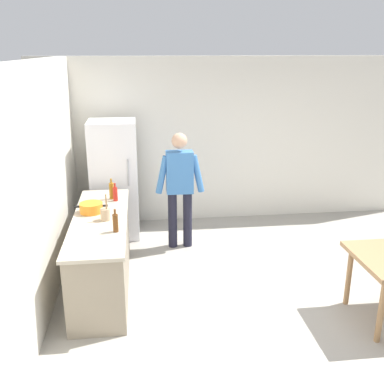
{
  "coord_description": "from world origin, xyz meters",
  "views": [
    {
      "loc": [
        -1.5,
        -4.19,
        2.81
      ],
      "look_at": [
        -0.84,
        1.26,
        1.03
      ],
      "focal_mm": 41.55,
      "sensor_mm": 36.0,
      "label": 1
    }
  ],
  "objects_px": {
    "cooking_pot": "(91,208)",
    "bottle_sauce_red": "(115,194)",
    "refrigerator": "(114,180)",
    "person": "(180,183)",
    "utensil_jar": "(105,214)",
    "bottle_oil_amber": "(112,191)",
    "bottle_beer_brown": "(115,223)"
  },
  "relations": [
    {
      "from": "refrigerator",
      "to": "bottle_oil_amber",
      "type": "bearing_deg",
      "value": -89.4
    },
    {
      "from": "cooking_pot",
      "to": "refrigerator",
      "type": "bearing_deg",
      "value": 81.33
    },
    {
      "from": "person",
      "to": "utensil_jar",
      "type": "relative_size",
      "value": 5.31
    },
    {
      "from": "cooking_pot",
      "to": "utensil_jar",
      "type": "xyz_separation_m",
      "value": [
        0.19,
        -0.28,
        0.02
      ]
    },
    {
      "from": "person",
      "to": "bottle_oil_amber",
      "type": "bearing_deg",
      "value": -159.42
    },
    {
      "from": "bottle_oil_amber",
      "to": "bottle_sauce_red",
      "type": "distance_m",
      "value": 0.1
    },
    {
      "from": "utensil_jar",
      "to": "bottle_sauce_red",
      "type": "bearing_deg",
      "value": 82.92
    },
    {
      "from": "utensil_jar",
      "to": "bottle_sauce_red",
      "type": "distance_m",
      "value": 0.69
    },
    {
      "from": "bottle_beer_brown",
      "to": "utensil_jar",
      "type": "bearing_deg",
      "value": 110.16
    },
    {
      "from": "refrigerator",
      "to": "cooking_pot",
      "type": "xyz_separation_m",
      "value": [
        -0.21,
        -1.4,
        0.06
      ]
    },
    {
      "from": "cooking_pot",
      "to": "bottle_sauce_red",
      "type": "xyz_separation_m",
      "value": [
        0.27,
        0.41,
        0.04
      ]
    },
    {
      "from": "bottle_sauce_red",
      "to": "cooking_pot",
      "type": "bearing_deg",
      "value": -124.01
    },
    {
      "from": "utensil_jar",
      "to": "bottle_beer_brown",
      "type": "bearing_deg",
      "value": -69.84
    },
    {
      "from": "refrigerator",
      "to": "bottle_oil_amber",
      "type": "distance_m",
      "value": 0.91
    },
    {
      "from": "bottle_sauce_red",
      "to": "bottle_oil_amber",
      "type": "bearing_deg",
      "value": 121.33
    },
    {
      "from": "refrigerator",
      "to": "bottle_sauce_red",
      "type": "xyz_separation_m",
      "value": [
        0.06,
        -0.99,
        0.1
      ]
    },
    {
      "from": "refrigerator",
      "to": "utensil_jar",
      "type": "relative_size",
      "value": 5.62
    },
    {
      "from": "refrigerator",
      "to": "bottle_beer_brown",
      "type": "xyz_separation_m",
      "value": [
        0.11,
        -2.04,
        0.11
      ]
    },
    {
      "from": "bottle_oil_amber",
      "to": "bottle_beer_brown",
      "type": "bearing_deg",
      "value": -85.0
    },
    {
      "from": "cooking_pot",
      "to": "utensil_jar",
      "type": "bearing_deg",
      "value": -56.09
    },
    {
      "from": "utensil_jar",
      "to": "refrigerator",
      "type": "bearing_deg",
      "value": 89.16
    },
    {
      "from": "person",
      "to": "cooking_pot",
      "type": "relative_size",
      "value": 4.25
    },
    {
      "from": "cooking_pot",
      "to": "bottle_beer_brown",
      "type": "xyz_separation_m",
      "value": [
        0.32,
        -0.64,
        0.05
      ]
    },
    {
      "from": "refrigerator",
      "to": "utensil_jar",
      "type": "height_order",
      "value": "refrigerator"
    },
    {
      "from": "person",
      "to": "bottle_oil_amber",
      "type": "height_order",
      "value": "person"
    },
    {
      "from": "cooking_pot",
      "to": "bottle_sauce_red",
      "type": "distance_m",
      "value": 0.49
    },
    {
      "from": "utensil_jar",
      "to": "bottle_oil_amber",
      "type": "relative_size",
      "value": 1.14
    },
    {
      "from": "bottle_oil_amber",
      "to": "bottle_sauce_red",
      "type": "relative_size",
      "value": 1.17
    },
    {
      "from": "refrigerator",
      "to": "person",
      "type": "distance_m",
      "value": 1.1
    },
    {
      "from": "bottle_beer_brown",
      "to": "bottle_sauce_red",
      "type": "xyz_separation_m",
      "value": [
        -0.05,
        1.05,
        -0.01
      ]
    },
    {
      "from": "refrigerator",
      "to": "bottle_sauce_red",
      "type": "relative_size",
      "value": 7.5
    },
    {
      "from": "utensil_jar",
      "to": "bottle_oil_amber",
      "type": "bearing_deg",
      "value": 87.48
    }
  ]
}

